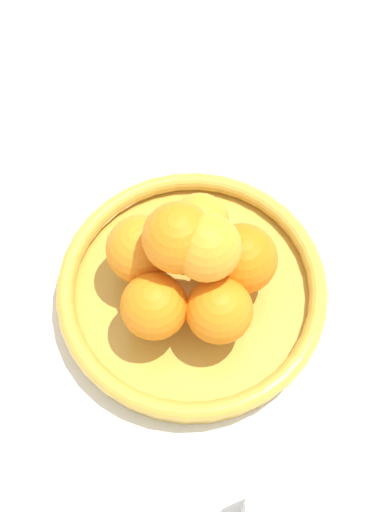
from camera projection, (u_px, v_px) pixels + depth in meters
ground_plane at (192, 299)px, 0.82m from camera, size 4.00×4.00×0.00m
fruit_bowl at (192, 291)px, 0.80m from camera, size 0.30×0.30×0.04m
orange_pile at (191, 262)px, 0.74m from camera, size 0.17×0.18×0.13m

